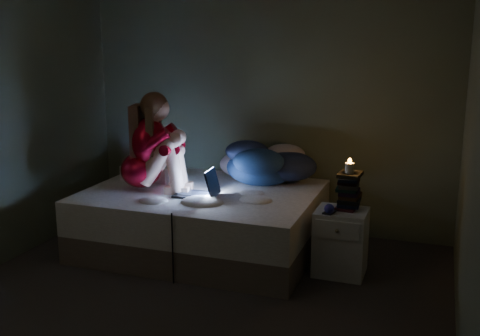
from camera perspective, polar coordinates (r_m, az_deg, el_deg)
The scene contains 13 objects.
floor at distance 4.20m, azimuth -5.35°, elevation -13.77°, with size 3.60×3.80×0.02m, color #2D2824.
wall_back at distance 5.57m, azimuth 2.66°, elevation 7.08°, with size 3.60×0.02×2.60m, color #5A654A.
wall_right at distance 3.45m, azimuth 22.66°, elevation 2.31°, with size 0.02×3.80×2.60m, color #5A654A.
bed at distance 5.15m, azimuth -3.74°, elevation -5.15°, with size 1.99×1.49×0.55m, color #B5AFA4, non-canonical shape.
pillow at distance 5.52m, azimuth -8.89°, elevation -0.34°, with size 0.47×0.34×0.14m, color white.
woman at distance 5.04m, azimuth -9.91°, elevation 2.62°, with size 0.54×0.35×0.87m, color #A10518, non-canonical shape.
laptop at distance 4.86m, azimuth -4.45°, elevation -1.37°, with size 0.36×0.25×0.25m, color black, non-canonical shape.
clothes_pile at distance 5.29m, azimuth 2.09°, elevation 0.71°, with size 0.68×0.54×0.41m, color navy, non-canonical shape.
nightstand at distance 4.69m, azimuth 9.98°, elevation -7.27°, with size 0.40×0.35×0.53m, color silver.
book_stack at distance 4.62m, azimuth 10.75°, elevation -2.34°, with size 0.19×0.25×0.28m, color black, non-canonical shape.
candle at distance 4.58m, azimuth 10.84°, elevation -0.18°, with size 0.07×0.07×0.08m, color beige.
phone at distance 4.53m, azimuth 8.94°, elevation -4.35°, with size 0.07×0.14×0.01m, color black.
blue_orb at distance 4.49m, azimuth 8.89°, elevation -4.05°, with size 0.08×0.08×0.08m, color navy.
Camera 1 is at (1.60, -3.39, 1.89)m, focal length 42.85 mm.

